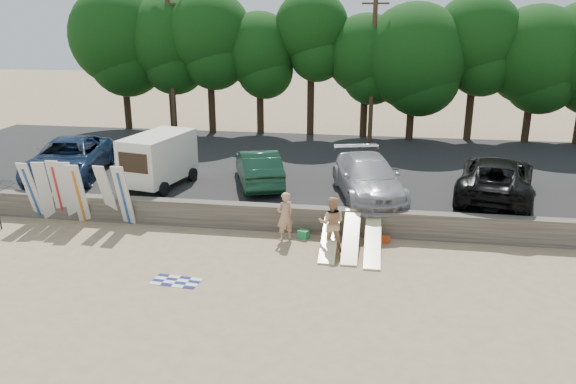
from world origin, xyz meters
name	(u,v)px	position (x,y,z in m)	size (l,w,h in m)	color
ground	(300,265)	(0.00, 0.00, 0.00)	(120.00, 120.00, 0.00)	tan
seawall	(310,219)	(0.00, 3.00, 0.50)	(44.00, 0.50, 1.00)	#6B6356
parking_lot	(328,171)	(0.00, 10.50, 0.35)	(44.00, 14.50, 0.70)	#282828
treeline	(341,45)	(0.08, 17.50, 6.16)	(33.98, 6.74, 9.11)	#382616
utility_poles	(373,60)	(2.00, 16.00, 5.43)	(25.80, 0.26, 9.00)	#473321
box_trailer	(159,157)	(-7.01, 5.67, 1.99)	(2.66, 3.92, 2.31)	beige
car_0	(69,158)	(-11.67, 6.37, 1.59)	(2.94, 6.38, 1.77)	#132545
car_1	(259,168)	(-2.73, 6.52, 1.49)	(1.67, 4.78, 1.57)	#143925
car_2	(368,178)	(2.09, 5.48, 1.54)	(2.34, 5.77, 1.67)	#A3A2A7
car_3	(496,177)	(7.30, 6.29, 1.55)	(2.82, 6.12, 1.70)	black
surfboard_upright_0	(32,191)	(-11.11, 2.48, 1.25)	(0.50, 0.06, 2.60)	silver
surfboard_upright_1	(44,191)	(-10.59, 2.51, 1.27)	(0.50, 0.06, 2.60)	silver
surfboard_upright_2	(58,190)	(-10.07, 2.64, 1.28)	(0.50, 0.06, 2.60)	silver
surfboard_upright_3	(69,192)	(-9.55, 2.57, 1.28)	(0.50, 0.06, 2.60)	silver
surfboard_upright_4	(79,194)	(-9.08, 2.44, 1.26)	(0.50, 0.06, 2.60)	silver
surfboard_upright_5	(107,194)	(-7.97, 2.59, 1.25)	(0.50, 0.06, 2.60)	silver
surfboard_upright_6	(124,196)	(-7.23, 2.46, 1.26)	(0.50, 0.06, 2.60)	silver
surfboard_low_0	(330,236)	(0.86, 1.55, 0.46)	(0.56, 3.00, 0.07)	#FFECA0
surfboard_low_1	(351,236)	(1.61, 1.53, 0.52)	(0.56, 3.00, 0.07)	#FFECA0
surfboard_low_2	(373,242)	(2.38, 1.36, 0.40)	(0.56, 3.00, 0.07)	#FFECA0
beachgoer_a	(285,216)	(-0.84, 2.06, 0.92)	(0.67, 0.44, 1.85)	tan
beachgoer_b	(332,223)	(0.92, 1.51, 0.97)	(0.95, 0.74, 1.95)	tan
cooler	(303,234)	(-0.18, 2.31, 0.16)	(0.38, 0.30, 0.32)	#279050
gear_bag	(386,239)	(2.85, 2.40, 0.11)	(0.30, 0.25, 0.22)	#E6481B
beach_towel	(176,281)	(-3.67, -1.80, 0.01)	(1.50, 1.50, 0.00)	white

